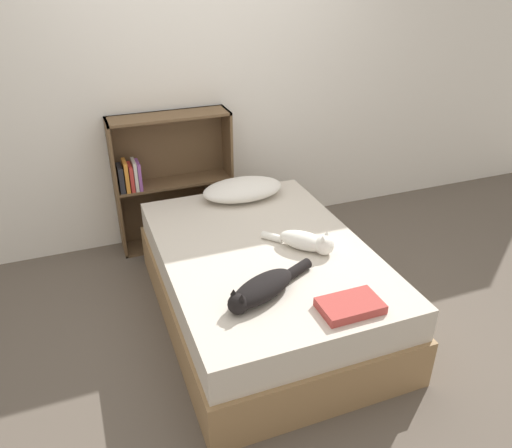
# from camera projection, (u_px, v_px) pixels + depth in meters

# --- Properties ---
(ground_plane) EXTENTS (8.00, 8.00, 0.00)m
(ground_plane) POSITION_uv_depth(u_px,v_px,m) (263.00, 314.00, 3.43)
(ground_plane) COLOR brown
(wall_back) EXTENTS (8.00, 0.06, 2.50)m
(wall_back) POSITION_uv_depth(u_px,v_px,m) (202.00, 87.00, 3.93)
(wall_back) COLOR white
(wall_back) RESTS_ON ground_plane
(bed) EXTENTS (1.30, 1.88, 0.53)m
(bed) POSITION_uv_depth(u_px,v_px,m) (264.00, 283.00, 3.30)
(bed) COLOR #99754C
(bed) RESTS_ON ground_plane
(pillow) EXTENTS (0.62, 0.35, 0.14)m
(pillow) POSITION_uv_depth(u_px,v_px,m) (243.00, 189.00, 3.77)
(pillow) COLOR white
(pillow) RESTS_ON bed
(cat_light) EXTENTS (0.37, 0.40, 0.15)m
(cat_light) POSITION_uv_depth(u_px,v_px,m) (308.00, 242.00, 3.13)
(cat_light) COLOR white
(cat_light) RESTS_ON bed
(cat_dark) EXTENTS (0.61, 0.37, 0.13)m
(cat_dark) POSITION_uv_depth(u_px,v_px,m) (262.00, 289.00, 2.69)
(cat_dark) COLOR black
(cat_dark) RESTS_ON bed
(bookshelf) EXTENTS (0.93, 0.26, 1.11)m
(bookshelf) POSITION_uv_depth(u_px,v_px,m) (169.00, 179.00, 4.04)
(bookshelf) COLOR brown
(bookshelf) RESTS_ON ground_plane
(blanket_fold) EXTENTS (0.33, 0.21, 0.05)m
(blanket_fold) POSITION_uv_depth(u_px,v_px,m) (350.00, 306.00, 2.61)
(blanket_fold) COLOR #B2423D
(blanket_fold) RESTS_ON bed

